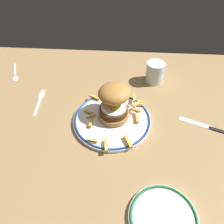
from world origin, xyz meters
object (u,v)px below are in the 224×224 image
(knife, at_px, (210,127))
(water_glass, at_px, (155,74))
(burger, at_px, (114,101))
(spoon, at_px, (15,76))
(fork, at_px, (39,101))
(side_plate, at_px, (163,218))
(dinner_plate, at_px, (112,120))

(knife, bearing_deg, water_glass, 125.53)
(burger, xyz_separation_m, water_glass, (0.15, 0.22, -0.04))
(spoon, bearing_deg, burger, -25.09)
(burger, bearing_deg, fork, 168.35)
(water_glass, height_order, spoon, water_glass)
(water_glass, bearing_deg, knife, -54.47)
(fork, height_order, spoon, spoon)
(burger, bearing_deg, spoon, 154.91)
(fork, relative_size, knife, 0.83)
(side_plate, xyz_separation_m, knife, (0.19, 0.31, -0.01))
(burger, height_order, side_plate, burger)
(burger, relative_size, fork, 0.97)
(dinner_plate, height_order, fork, dinner_plate)
(fork, bearing_deg, water_glass, 19.60)
(side_plate, bearing_deg, spoon, 136.73)
(knife, xyz_separation_m, spoon, (-0.76, 0.23, 0.00))
(knife, bearing_deg, dinner_plate, 178.82)
(burger, distance_m, fork, 0.30)
(dinner_plate, relative_size, knife, 1.53)
(spoon, bearing_deg, water_glass, 1.07)
(side_plate, bearing_deg, fork, 137.03)
(dinner_plate, xyz_separation_m, water_glass, (0.16, 0.24, 0.03))
(dinner_plate, relative_size, spoon, 2.04)
(burger, xyz_separation_m, knife, (0.33, -0.03, -0.07))
(water_glass, xyz_separation_m, knife, (0.18, -0.25, -0.03))
(fork, relative_size, spoon, 1.11)
(dinner_plate, distance_m, side_plate, 0.35)
(burger, distance_m, side_plate, 0.37)
(water_glass, bearing_deg, side_plate, -91.16)
(dinner_plate, bearing_deg, burger, 77.35)
(burger, relative_size, side_plate, 0.82)
(dinner_plate, distance_m, burger, 0.07)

